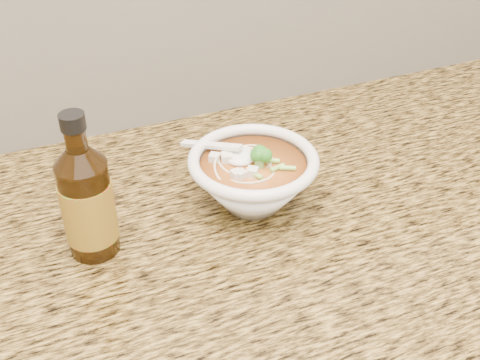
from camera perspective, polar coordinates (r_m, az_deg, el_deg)
name	(u,v)px	position (r m, az deg, el deg)	size (l,w,h in m)	color
counter_slab	(149,256)	(0.83, -8.67, -7.12)	(4.00, 0.68, 0.04)	olive
soup_bowl	(253,179)	(0.85, 1.24, 0.06)	(0.18, 0.19, 0.10)	white
hot_sauce_bottle	(87,202)	(0.77, -14.27, -2.08)	(0.07, 0.07, 0.20)	#331C07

